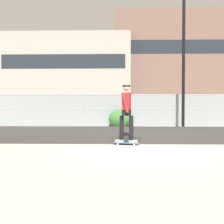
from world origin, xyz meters
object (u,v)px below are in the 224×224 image
at_px(skateboard, 126,143).
at_px(shrub_left, 120,119).
at_px(parked_car_near, 47,111).
at_px(skater, 126,109).
at_px(parked_car_mid, 146,111).
at_px(street_lamp, 184,45).

relative_size(skateboard, shrub_left, 0.67).
distance_m(parked_car_near, shrub_left, 5.89).
xyz_separation_m(skater, shrub_left, (-0.18, 6.53, -0.64)).
bearing_deg(parked_car_mid, street_lamp, -66.28).
xyz_separation_m(street_lamp, parked_car_mid, (-1.60, 3.65, -3.56)).
bearing_deg(skateboard, skater, 110.56).
distance_m(skateboard, parked_car_near, 11.03).
height_order(street_lamp, parked_car_mid, street_lamp).
relative_size(street_lamp, parked_car_near, 1.57).
height_order(street_lamp, shrub_left, street_lamp).
relative_size(skater, parked_car_near, 0.41).
height_order(street_lamp, parked_car_near, street_lamp).
height_order(skater, parked_car_mid, skater).
bearing_deg(skater, parked_car_near, 117.58).
relative_size(parked_car_near, shrub_left, 3.65).
xyz_separation_m(parked_car_mid, shrub_left, (-1.72, -2.93, -0.36)).
bearing_deg(street_lamp, parked_car_mid, 113.72).
bearing_deg(skater, parked_car_mid, 80.73).
relative_size(skater, street_lamp, 0.26).
height_order(parked_car_mid, shrub_left, parked_car_mid).
xyz_separation_m(parked_car_near, parked_car_mid, (6.64, -0.29, 0.00)).
bearing_deg(street_lamp, parked_car_near, 154.49).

